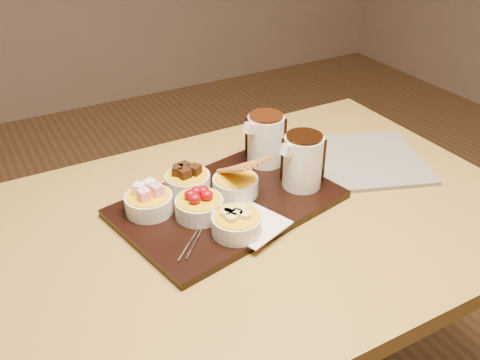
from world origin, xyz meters
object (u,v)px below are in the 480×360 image
dining_table (247,254)px  pitcher_milk_chocolate (266,140)px  newspaper (352,161)px  pitcher_dark_chocolate (303,162)px  bowl_strawberries (199,208)px  serving_board (228,204)px

dining_table → pitcher_milk_chocolate: (0.14, 0.16, 0.18)m
newspaper → pitcher_dark_chocolate: bearing=-145.8°
pitcher_milk_chocolate → newspaper: (0.20, -0.08, -0.07)m
dining_table → newspaper: size_ratio=3.56×
bowl_strawberries → pitcher_dark_chocolate: bearing=-1.1°
serving_board → pitcher_dark_chocolate: (0.17, -0.03, 0.07)m
bowl_strawberries → pitcher_milk_chocolate: pitcher_milk_chocolate is taller
pitcher_dark_chocolate → newspaper: pitcher_dark_chocolate is taller
bowl_strawberries → dining_table: bearing=-19.0°
bowl_strawberries → pitcher_dark_chocolate: size_ratio=0.84×
serving_board → newspaper: size_ratio=1.37×
pitcher_dark_chocolate → newspaper: 0.21m
serving_board → newspaper: serving_board is taller
serving_board → newspaper: (0.36, 0.02, -0.00)m
serving_board → bowl_strawberries: bowl_strawberries is taller
bowl_strawberries → newspaper: bearing=5.4°
dining_table → serving_board: bearing=107.6°
pitcher_dark_chocolate → newspaper: (0.19, 0.05, -0.07)m
bowl_strawberries → serving_board: bearing=15.1°
dining_table → bowl_strawberries: size_ratio=12.00×
bowl_strawberries → pitcher_milk_chocolate: (0.23, 0.12, 0.04)m
bowl_strawberries → pitcher_dark_chocolate: pitcher_dark_chocolate is taller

